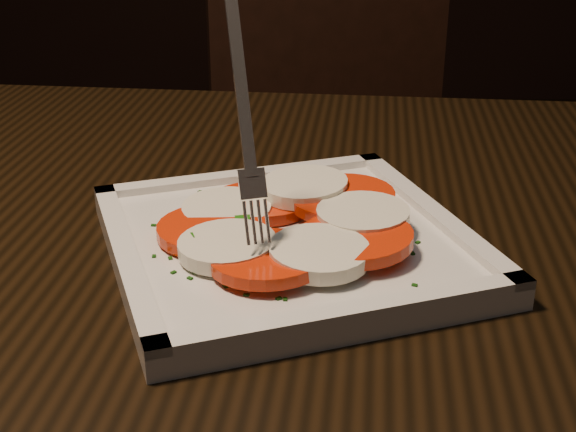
% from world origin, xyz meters
% --- Properties ---
extents(table, '(1.27, 0.90, 0.75)m').
position_xyz_m(table, '(0.08, 0.02, 0.65)').
color(table, black).
rests_on(table, ground).
extents(chair, '(0.50, 0.50, 0.93)m').
position_xyz_m(chair, '(0.21, 0.80, 0.53)').
color(chair, black).
rests_on(chair, ground).
extents(plate, '(0.31, 0.31, 0.01)m').
position_xyz_m(plate, '(0.14, 0.00, 0.76)').
color(plate, silver).
rests_on(plate, table).
extents(caprese_salad, '(0.19, 0.18, 0.03)m').
position_xyz_m(caprese_salad, '(0.14, 0.00, 0.77)').
color(caprese_salad, red).
rests_on(caprese_salad, plate).
extents(fork, '(0.05, 0.07, 0.14)m').
position_xyz_m(fork, '(0.11, -0.02, 0.86)').
color(fork, white).
rests_on(fork, caprese_salad).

